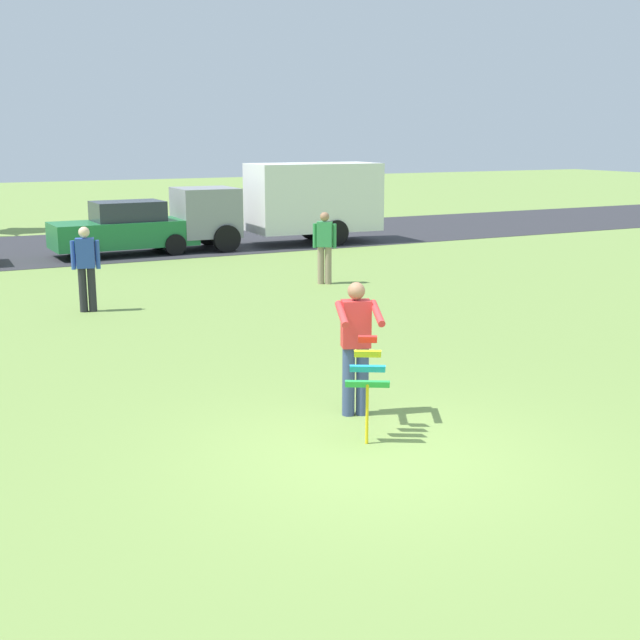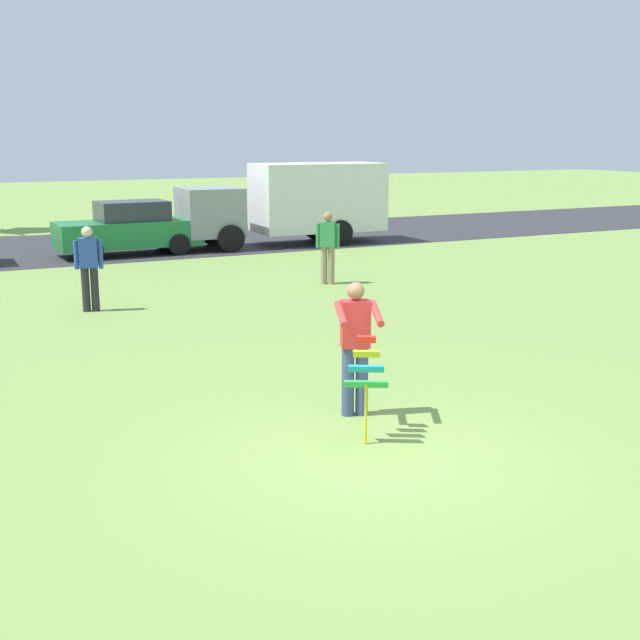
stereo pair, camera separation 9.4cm
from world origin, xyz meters
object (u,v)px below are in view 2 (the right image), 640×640
at_px(person_kite_flyer, 355,343).
at_px(person_walker_near, 89,266).
at_px(person_walker_far, 328,245).
at_px(kite_held, 366,373).
at_px(parked_car_green, 129,229).
at_px(parked_truck_grey_van, 295,201).

height_order(person_kite_flyer, person_walker_near, same).
height_order(person_kite_flyer, person_walker_far, same).
height_order(person_kite_flyer, kite_held, person_kite_flyer).
distance_m(parked_car_green, person_walker_far, 7.75).
bearing_deg(person_walker_near, kite_held, -81.02).
bearing_deg(parked_car_green, person_walker_far, -66.86).
height_order(parked_truck_grey_van, person_walker_far, parked_truck_grey_van).
relative_size(parked_car_green, parked_truck_grey_van, 0.63).
xyz_separation_m(kite_held, person_walker_near, (-1.40, 8.89, 0.12)).
distance_m(kite_held, parked_car_green, 16.77).
xyz_separation_m(parked_car_green, person_walker_far, (3.04, -7.12, 0.16)).
bearing_deg(parked_truck_grey_van, person_walker_far, -108.71).
relative_size(parked_car_green, person_walker_near, 2.46).
height_order(person_walker_near, person_walker_far, same).
relative_size(kite_held, parked_car_green, 0.28).
bearing_deg(kite_held, person_walker_far, 65.51).
bearing_deg(parked_car_green, kite_held, -94.53).
bearing_deg(person_walker_far, person_walker_near, -173.01).
distance_m(person_walker_near, person_walker_far, 5.82).
xyz_separation_m(parked_truck_grey_van, person_walker_far, (-2.41, -7.12, -0.48)).
bearing_deg(parked_truck_grey_van, kite_held, -112.08).
distance_m(kite_held, person_walker_far, 10.54).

